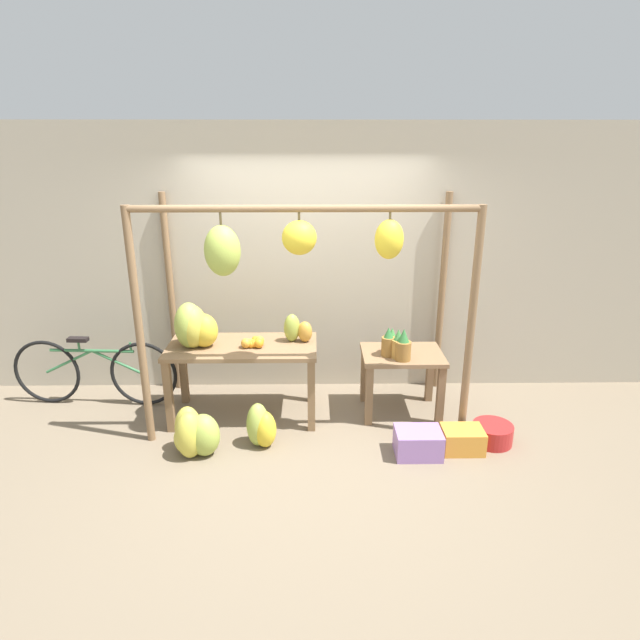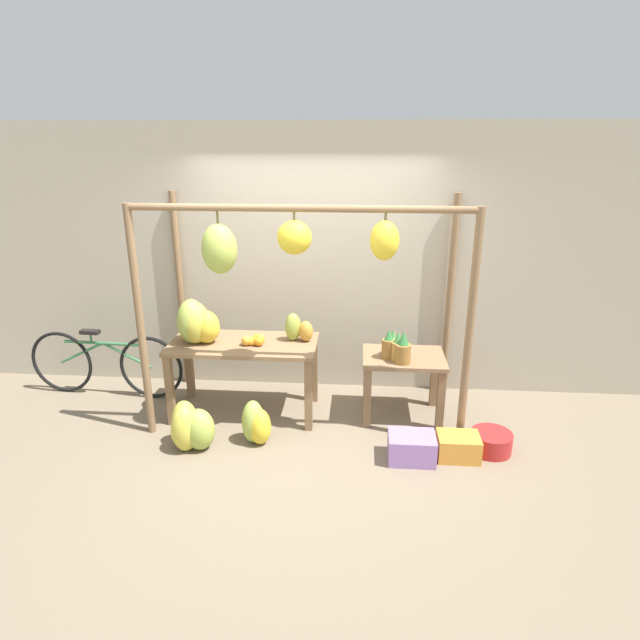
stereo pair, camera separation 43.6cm
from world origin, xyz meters
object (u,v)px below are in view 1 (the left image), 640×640
Objects in this scene: blue_bucket at (492,434)px; parked_bicycle at (95,372)px; fruit_crate_purple at (462,440)px; banana_pile_on_table at (193,328)px; banana_pile_ground_right at (261,427)px; orange_pile at (253,342)px; pineapple_cluster at (396,345)px; papaya_pile at (297,329)px; banana_pile_ground_left at (194,434)px; fruit_crate_white at (418,443)px.

parked_bicycle is (-3.87, 0.81, 0.27)m from blue_bucket.
fruit_crate_purple is at bearing -158.49° from blue_bucket.
banana_pile_ground_right is (0.66, -0.54, -0.75)m from banana_pile_on_table.
banana_pile_on_table is at bearing -14.71° from parked_bicycle.
pineapple_cluster reaches higher than orange_pile.
banana_pile_ground_right is 0.24× the size of parked_bicycle.
banana_pile_ground_left is at bearing -139.16° from papaya_pile.
orange_pile is at bearing 179.87° from pineapple_cluster.
banana_pile_ground_left is at bearing -126.95° from orange_pile.
orange_pile is 0.60× the size of blue_bucket.
banana_pile_on_table is at bearing 165.47° from fruit_crate_purple.
pineapple_cluster is 0.99× the size of papaya_pile.
papaya_pile is (2.09, -0.17, 0.51)m from parked_bicycle.
blue_bucket is 3.96m from parked_bicycle.
banana_pile_ground_left is at bearing -177.08° from blue_bucket.
parked_bicycle is 5.37× the size of papaya_pile.
banana_pile_on_table is 2.20× the size of orange_pile.
banana_pile_ground_left is at bearing -82.76° from banana_pile_on_table.
blue_bucket is at bearing -10.55° from banana_pile_on_table.
fruit_crate_white is at bearing -6.80° from banana_pile_ground_right.
orange_pile is at bearing 100.75° from banana_pile_ground_right.
blue_bucket is at bearing 21.51° from fruit_crate_purple.
pineapple_cluster is 0.96m from papaya_pile.
banana_pile_ground_right is at bearing 173.20° from fruit_crate_white.
blue_bucket is (2.19, -0.50, -0.70)m from orange_pile.
banana_pile_ground_left reaches higher than banana_pile_ground_right.
pineapple_cluster is at bearing -0.13° from orange_pile.
banana_pile_on_table is at bearing 141.00° from banana_pile_ground_right.
parked_bicycle is at bearing 165.29° from banana_pile_on_table.
banana_pile_on_table is 1.29m from parked_bicycle.
parked_bicycle is 2.16m from papaya_pile.
parked_bicycle is (-1.11, 0.29, -0.58)m from banana_pile_on_table.
fruit_crate_purple is at bearing -49.47° from pineapple_cluster.
fruit_crate_purple reaches higher than blue_bucket.
banana_pile_on_table is 2.93m from blue_bucket.
fruit_crate_white is 1.10× the size of blue_bucket.
fruit_crate_white reaches higher than blue_bucket.
pineapple_cluster is 1.48m from banana_pile_ground_right.
papaya_pile reaches higher than banana_pile_ground_left.
banana_pile_on_table is 2.66m from fruit_crate_purple.
banana_pile_on_table is 1.93m from pineapple_cluster.
banana_pile_ground_left is (-1.84, -0.63, -0.58)m from pineapple_cluster.
orange_pile reaches higher than parked_bicycle.
parked_bicycle is at bearing 169.68° from orange_pile.
banana_pile_ground_right is 1.30× the size of papaya_pile.
parked_bicycle is at bearing 174.20° from pineapple_cluster.
banana_pile_ground_right is at bearing -39.00° from banana_pile_on_table.
banana_pile_ground_left reaches higher than fruit_crate_purple.
blue_bucket is 2.05m from papaya_pile.
fruit_crate_white is at bearing -1.47° from banana_pile_ground_left.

